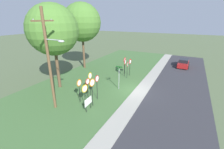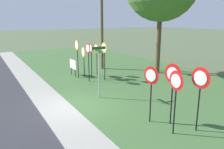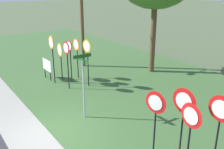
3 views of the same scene
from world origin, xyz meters
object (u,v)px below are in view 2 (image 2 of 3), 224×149
Objects in this scene: stop_sign_far_right at (77,50)px; stop_sign_near_right at (83,55)px; yield_sign_far_right at (176,87)px; notice_board at (73,65)px; stop_sign_far_center at (104,53)px; yield_sign_far_left at (200,84)px; yield_sign_near_left at (172,79)px; utility_pole at (100,12)px; yield_sign_near_right at (151,81)px; street_name_post at (99,68)px; stop_sign_far_left at (88,54)px; stop_sign_near_left at (91,54)px; stop_sign_center_tall at (96,53)px.

stop_sign_near_right is at bearing 121.35° from stop_sign_far_right.
yield_sign_far_right is 10.59m from notice_board.
stop_sign_far_center reaches higher than yield_sign_far_left.
stop_sign_near_right is 0.85m from stop_sign_far_right.
utility_pole reaches higher than yield_sign_near_left.
stop_sign_far_right is 4.45m from utility_pole.
yield_sign_far_right is at bearing -14.72° from utility_pole.
stop_sign_far_right reaches higher than stop_sign_near_right.
yield_sign_near_right is 0.95× the size of yield_sign_far_left.
stop_sign_near_right is at bearing 167.68° from street_name_post.
yield_sign_near_left is at bearing 4.28° from stop_sign_near_right.
notice_board is at bearing -171.93° from stop_sign_far_left.
yield_sign_near_left is 9.93m from notice_board.
stop_sign_far_right is at bearing -56.21° from stop_sign_near_right.
utility_pole is at bearing 107.35° from notice_board.
stop_sign_far_right reaches higher than yield_sign_far_right.
notice_board is at bearing -144.84° from stop_sign_near_left.
stop_sign_near_left is 2.03× the size of notice_board.
stop_sign_far_right reaches higher than notice_board.
yield_sign_near_right reaches higher than notice_board.
stop_sign_near_right is at bearing -56.23° from utility_pole.
yield_sign_near_right is (8.78, -0.83, 0.19)m from stop_sign_near_right.
stop_sign_far_right is 1.59m from stop_sign_center_tall.
stop_sign_near_right is 0.83× the size of stop_sign_far_center.
notice_board is at bearing 177.47° from yield_sign_near_left.
street_name_post is at bearing -28.74° from utility_pole.
yield_sign_near_right is (-0.59, -0.62, -0.13)m from yield_sign_near_left.
yield_sign_far_right is (-0.29, -0.97, -0.07)m from yield_sign_far_left.
yield_sign_far_left is at bearing 6.88° from stop_sign_near_right.
yield_sign_far_left is at bearing 2.86° from notice_board.
yield_sign_near_left is 1.07m from yield_sign_far_left.
yield_sign_near_left reaches higher than yield_sign_far_right.
stop_sign_far_right is (0.34, -0.64, 0.45)m from stop_sign_near_right.
stop_sign_far_right is at bearing -92.97° from stop_sign_center_tall.
street_name_post is (3.36, -0.91, -0.23)m from stop_sign_far_left.
stop_sign_center_tall reaches higher than yield_sign_near_right.
stop_sign_near_right is 0.78× the size of street_name_post.
stop_sign_far_right is 1.10× the size of yield_sign_far_left.
stop_sign_near_right is 5.15m from street_name_post.
stop_sign_near_left is 1.24m from stop_sign_far_center.
stop_sign_far_left reaches higher than yield_sign_near_right.
stop_sign_near_left is 1.01× the size of yield_sign_far_right.
yield_sign_near_right is at bearing 8.56° from street_name_post.
stop_sign_far_right is (-1.29, -0.28, 0.14)m from stop_sign_far_left.
stop_sign_far_center is 8.22m from yield_sign_far_right.
yield_sign_near_left is (9.37, -0.21, 0.32)m from stop_sign_near_right.
stop_sign_center_tall is at bearing 175.32° from yield_sign_far_left.
yield_sign_far_right is (9.22, -0.97, 0.06)m from stop_sign_near_left.
stop_sign_far_right is at bearing 167.69° from yield_sign_near_right.
street_name_post is at bearing 175.62° from yield_sign_near_right.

